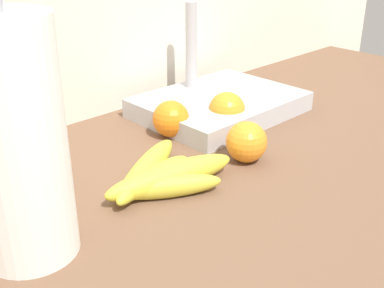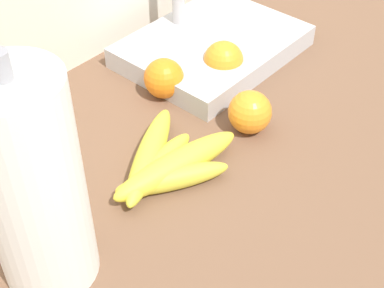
{
  "view_description": "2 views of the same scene",
  "coord_description": "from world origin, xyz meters",
  "px_view_note": "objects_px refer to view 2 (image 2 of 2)",
  "views": [
    {
      "loc": [
        -0.48,
        -0.49,
        1.24
      ],
      "look_at": [
        0.02,
        0.03,
        0.91
      ],
      "focal_mm": 45.95,
      "sensor_mm": 36.0,
      "label": 1
    },
    {
      "loc": [
        -0.49,
        -0.41,
        1.46
      ],
      "look_at": [
        -0.01,
        0.01,
        0.89
      ],
      "focal_mm": 53.73,
      "sensor_mm": 36.0,
      "label": 2
    }
  ],
  "objects_px": {
    "orange_right": "(250,112)",
    "banana_bunch": "(164,164)",
    "orange_front": "(223,61)",
    "paper_towel_roll": "(33,187)",
    "orange_back_left": "(164,78)",
    "sink_basin": "(212,44)"
  },
  "relations": [
    {
      "from": "orange_right",
      "to": "banana_bunch",
      "type": "bearing_deg",
      "value": 169.04
    },
    {
      "from": "banana_bunch",
      "to": "orange_front",
      "type": "height_order",
      "value": "orange_front"
    },
    {
      "from": "paper_towel_roll",
      "to": "orange_right",
      "type": "bearing_deg",
      "value": -3.35
    },
    {
      "from": "orange_back_left",
      "to": "sink_basin",
      "type": "height_order",
      "value": "sink_basin"
    },
    {
      "from": "orange_front",
      "to": "orange_right",
      "type": "height_order",
      "value": "orange_front"
    },
    {
      "from": "orange_front",
      "to": "sink_basin",
      "type": "xyz_separation_m",
      "value": [
        0.04,
        0.06,
        -0.01
      ]
    },
    {
      "from": "orange_right",
      "to": "sink_basin",
      "type": "height_order",
      "value": "sink_basin"
    },
    {
      "from": "orange_front",
      "to": "orange_back_left",
      "type": "bearing_deg",
      "value": 157.65
    },
    {
      "from": "orange_back_left",
      "to": "orange_right",
      "type": "relative_size",
      "value": 0.99
    },
    {
      "from": "sink_basin",
      "to": "banana_bunch",
      "type": "bearing_deg",
      "value": -152.31
    },
    {
      "from": "orange_right",
      "to": "sink_basin",
      "type": "bearing_deg",
      "value": 55.13
    },
    {
      "from": "orange_back_left",
      "to": "paper_towel_roll",
      "type": "relative_size",
      "value": 0.22
    },
    {
      "from": "banana_bunch",
      "to": "orange_right",
      "type": "xyz_separation_m",
      "value": [
        0.16,
        -0.03,
        0.02
      ]
    },
    {
      "from": "orange_front",
      "to": "orange_right",
      "type": "bearing_deg",
      "value": -124.84
    },
    {
      "from": "orange_front",
      "to": "orange_back_left",
      "type": "height_order",
      "value": "orange_front"
    },
    {
      "from": "orange_right",
      "to": "orange_front",
      "type": "bearing_deg",
      "value": 55.16
    },
    {
      "from": "paper_towel_roll",
      "to": "sink_basin",
      "type": "distance_m",
      "value": 0.55
    },
    {
      "from": "banana_bunch",
      "to": "orange_right",
      "type": "relative_size",
      "value": 3.2
    },
    {
      "from": "orange_back_left",
      "to": "sink_basin",
      "type": "relative_size",
      "value": 0.22
    },
    {
      "from": "orange_back_left",
      "to": "paper_towel_roll",
      "type": "xyz_separation_m",
      "value": [
        -0.36,
        -0.14,
        0.11
      ]
    },
    {
      "from": "orange_back_left",
      "to": "paper_towel_roll",
      "type": "distance_m",
      "value": 0.4
    },
    {
      "from": "orange_back_left",
      "to": "paper_towel_roll",
      "type": "height_order",
      "value": "paper_towel_roll"
    }
  ]
}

